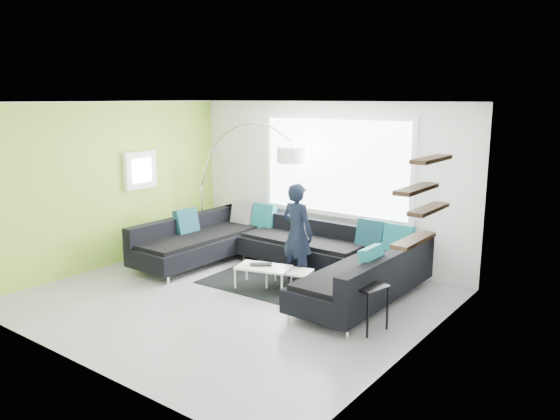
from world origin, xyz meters
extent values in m
plane|color=gray|center=(0.00, 0.00, 0.00)|extent=(5.50, 5.50, 0.00)
cube|color=white|center=(0.00, 2.50, 1.40)|extent=(5.50, 0.04, 2.80)
cube|color=white|center=(0.00, -2.50, 1.40)|extent=(5.50, 0.04, 2.80)
cube|color=white|center=(-2.75, 0.00, 1.40)|extent=(0.04, 5.00, 2.80)
cube|color=white|center=(2.75, 0.00, 1.40)|extent=(0.04, 5.00, 2.80)
cube|color=white|center=(0.00, 0.00, 2.80)|extent=(5.50, 5.00, 0.04)
cube|color=#93C638|center=(-2.74, 0.00, 1.40)|extent=(0.01, 5.00, 2.80)
cube|color=white|center=(0.20, 2.46, 1.70)|extent=(2.96, 0.06, 1.68)
cube|color=white|center=(-2.68, 0.60, 1.60)|extent=(0.12, 0.66, 0.66)
cube|color=black|center=(2.64, 0.40, 1.70)|extent=(0.20, 1.24, 0.95)
cube|color=black|center=(-0.04, 1.03, 0.22)|extent=(4.26, 2.66, 0.45)
cube|color=black|center=(-0.04, 1.03, 0.61)|extent=(4.26, 2.66, 0.33)
cube|color=#0C4C51|center=(-0.04, 1.03, 0.68)|extent=(3.79, 0.26, 0.47)
cube|color=black|center=(0.07, 0.92, 0.01)|extent=(2.14, 1.59, 0.01)
cube|color=white|center=(0.24, 0.74, 0.17)|extent=(1.16, 0.86, 0.34)
cube|color=black|center=(2.05, 0.20, 0.29)|extent=(0.50, 0.50, 0.59)
imported|color=black|center=(0.31, 1.19, 0.79)|extent=(0.64, 0.48, 1.57)
imported|color=black|center=(0.04, 0.60, 0.35)|extent=(0.54, 0.54, 0.03)
camera|label=1|loc=(5.05, -5.59, 2.87)|focal=35.00mm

